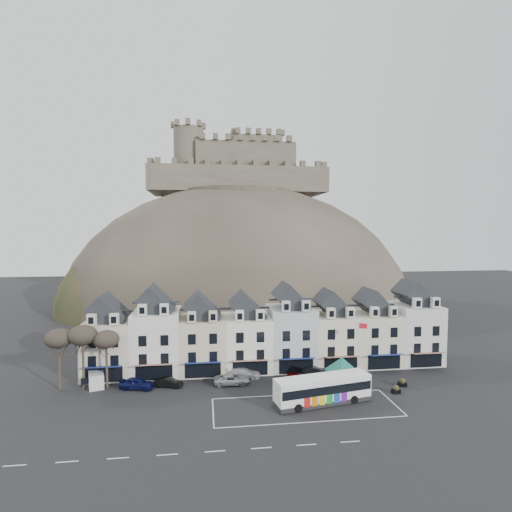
{
  "coord_description": "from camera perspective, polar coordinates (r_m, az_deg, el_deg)",
  "views": [
    {
      "loc": [
        -9.88,
        -44.17,
        21.16
      ],
      "look_at": [
        -1.0,
        24.0,
        16.77
      ],
      "focal_mm": 28.0,
      "sensor_mm": 36.0,
      "label": 1
    }
  ],
  "objects": [
    {
      "name": "tree_left_far",
      "position": [
        59.65,
        -26.35,
        -10.57
      ],
      "size": [
        3.61,
        3.61,
        8.24
      ],
      "color": "#382C24",
      "rests_on": "ground"
    },
    {
      "name": "car_navy",
      "position": [
        58.13,
        -16.63,
        -17.03
      ],
      "size": [
        4.86,
        2.86,
        1.55
      ],
      "primitive_type": "imported",
      "rotation": [
        0.0,
        0.0,
        1.33
      ],
      "color": "#0D1143",
      "rests_on": "ground"
    },
    {
      "name": "planter_east",
      "position": [
        60.19,
        20.16,
        -16.6
      ],
      "size": [
        1.25,
        0.81,
        1.15
      ],
      "rotation": [
        0.0,
        0.0,
        -0.22
      ],
      "color": "black",
      "rests_on": "ground"
    },
    {
      "name": "car_white",
      "position": [
        60.02,
        -1.82,
        -16.26
      ],
      "size": [
        5.33,
        3.31,
        1.44
      ],
      "primitive_type": "imported",
      "rotation": [
        0.0,
        0.0,
        1.29
      ],
      "color": "silver",
      "rests_on": "ground"
    },
    {
      "name": "castle_hill",
      "position": [
        115.6,
        -1.79,
        -6.84
      ],
      "size": [
        100.0,
        76.0,
        68.0
      ],
      "color": "#312E26",
      "rests_on": "ground"
    },
    {
      "name": "planter_west",
      "position": [
        57.63,
        19.37,
        -17.53
      ],
      "size": [
        1.11,
        0.77,
        1.11
      ],
      "rotation": [
        0.0,
        0.0,
        -0.0
      ],
      "color": "black",
      "rests_on": "ground"
    },
    {
      "name": "bus",
      "position": [
        52.04,
        9.5,
        -18.14
      ],
      "size": [
        12.36,
        5.04,
        3.4
      ],
      "rotation": [
        0.0,
        0.0,
        0.19
      ],
      "color": "#262628",
      "rests_on": "ground"
    },
    {
      "name": "car_silver",
      "position": [
        57.56,
        -3.5,
        -17.2
      ],
      "size": [
        4.83,
        2.27,
        1.36
      ],
      "primitive_type": "imported",
      "rotation": [
        0.0,
        0.0,
        1.57
      ],
      "color": "#9C9FA3",
      "rests_on": "ground"
    },
    {
      "name": "flagpole",
      "position": [
        59.65,
        14.5,
        -12.4
      ],
      "size": [
        1.13,
        0.53,
        8.39
      ],
      "rotation": [
        0.0,
        0.0,
        -0.41
      ],
      "color": "silver",
      "rests_on": "ground"
    },
    {
      "name": "ground",
      "position": [
        49.96,
        5.04,
        -21.42
      ],
      "size": [
        300.0,
        300.0,
        0.0
      ],
      "primitive_type": "plane",
      "color": "black",
      "rests_on": "ground"
    },
    {
      "name": "castle",
      "position": [
        122.04,
        -2.51,
        12.62
      ],
      "size": [
        50.2,
        22.2,
        22.0
      ],
      "color": "brown",
      "rests_on": "ground"
    },
    {
      "name": "car_black",
      "position": [
        57.86,
        -12.37,
        -17.23
      ],
      "size": [
        3.96,
        2.3,
        1.23
      ],
      "primitive_type": "imported",
      "rotation": [
        0.0,
        0.0,
        1.29
      ],
      "color": "black",
      "rests_on": "ground"
    },
    {
      "name": "bus_shelter",
      "position": [
        55.87,
        12.19,
        -14.94
      ],
      "size": [
        6.55,
        6.55,
        4.41
      ],
      "rotation": [
        0.0,
        0.0,
        0.34
      ],
      "color": "black",
      "rests_on": "ground"
    },
    {
      "name": "car_charcoal",
      "position": [
        61.37,
        8.34,
        -15.93
      ],
      "size": [
        3.85,
        1.42,
        1.26
      ],
      "primitive_type": "imported",
      "rotation": [
        0.0,
        0.0,
        1.59
      ],
      "color": "black",
      "rests_on": "ground"
    },
    {
      "name": "car_maroon",
      "position": [
        58.82,
        5.62,
        -16.8
      ],
      "size": [
        3.93,
        2.49,
        1.25
      ],
      "primitive_type": "imported",
      "rotation": [
        0.0,
        0.0,
        1.87
      ],
      "color": "#500404",
      "rests_on": "ground"
    },
    {
      "name": "white_van",
      "position": [
        61.1,
        -21.89,
        -15.9
      ],
      "size": [
        3.02,
        4.65,
        1.96
      ],
      "rotation": [
        0.0,
        0.0,
        0.29
      ],
      "color": "silver",
      "rests_on": "ground"
    },
    {
      "name": "coach_bay_markings",
      "position": [
        51.5,
        7.04,
        -20.64
      ],
      "size": [
        22.0,
        7.5,
        0.01
      ],
      "primitive_type": "cube",
      "color": "silver",
      "rests_on": "ground"
    },
    {
      "name": "tree_left_mid",
      "position": [
        58.67,
        -23.54,
        -10.38
      ],
      "size": [
        3.78,
        3.78,
        8.64
      ],
      "color": "#382C24",
      "rests_on": "ground"
    },
    {
      "name": "tree_left_near",
      "position": [
        58.09,
        -20.63,
        -11.15
      ],
      "size": [
        3.43,
        3.43,
        7.84
      ],
      "color": "#382C24",
      "rests_on": "ground"
    },
    {
      "name": "red_buoy",
      "position": [
        58.93,
        13.33,
        -16.44
      ],
      "size": [
        1.59,
        1.59,
        1.97
      ],
      "rotation": [
        0.0,
        0.0,
        0.19
      ],
      "color": "black",
      "rests_on": "ground"
    },
    {
      "name": "townhouse_terrace",
      "position": [
        63.0,
        2.01,
        -10.93
      ],
      "size": [
        54.4,
        9.35,
        11.8
      ],
      "color": "beige",
      "rests_on": "ground"
    }
  ]
}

